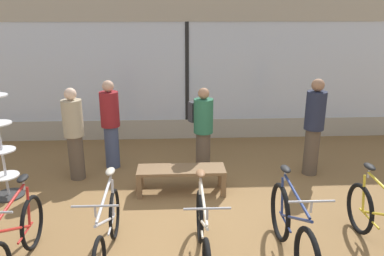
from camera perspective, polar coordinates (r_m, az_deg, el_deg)
ground_plane at (r=5.10m, az=0.96°, el=-16.09°), size 24.00×24.00×0.00m
shop_back_wall at (r=8.29m, az=-0.77°, el=9.27°), size 12.00×0.08×3.20m
bicycle_far_left at (r=4.73m, az=-25.22°, el=-15.49°), size 0.46×1.65×1.02m
bicycle_left at (r=4.57m, az=-12.75°, el=-15.32°), size 0.46×1.71×1.00m
bicycle_center at (r=4.41m, az=1.67°, el=-16.23°), size 0.46×1.71×1.01m
bicycle_right at (r=4.58m, az=15.01°, el=-15.07°), size 0.46×1.76×1.05m
bicycle_far_right at (r=5.07m, az=26.86°, el=-13.42°), size 0.46×1.74×1.02m
accessory_rack at (r=6.45m, az=-26.93°, el=-3.59°), size 0.48×0.48×1.73m
display_bench at (r=6.02m, az=-1.65°, el=-6.79°), size 1.40×0.44×0.42m
customer_near_rack at (r=6.60m, az=1.63°, el=0.00°), size 0.50×0.56×1.56m
customer_by_window at (r=6.84m, az=18.09°, el=0.39°), size 0.36×0.36×1.73m
customer_mid_floor at (r=6.65m, az=-17.54°, el=-0.67°), size 0.47×0.47×1.61m
customer_near_bench at (r=6.97m, az=-12.32°, el=0.76°), size 0.48×0.48×1.65m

